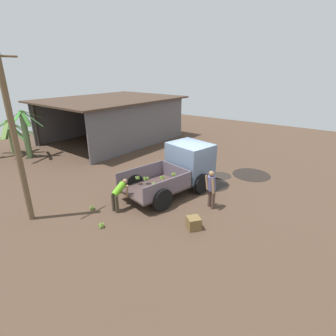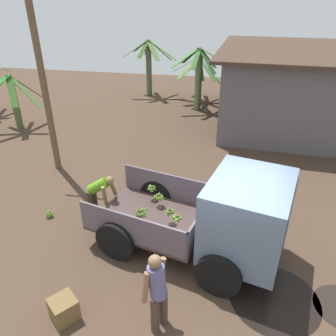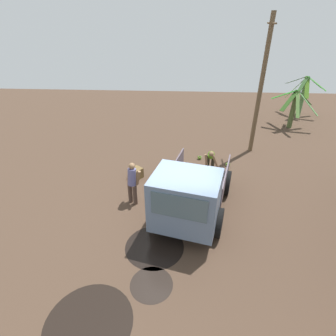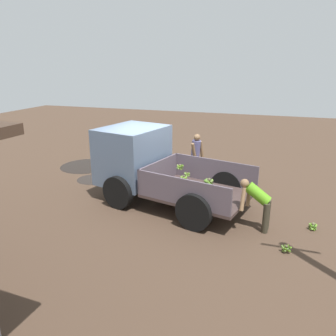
{
  "view_description": "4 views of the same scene",
  "coord_description": "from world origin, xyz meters",
  "px_view_note": "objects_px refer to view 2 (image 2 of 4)",
  "views": [
    {
      "loc": [
        -9.73,
        -5.73,
        5.41
      ],
      "look_at": [
        -0.73,
        0.58,
        1.18
      ],
      "focal_mm": 28.0,
      "sensor_mm": 36.0,
      "label": 1
    },
    {
      "loc": [
        0.01,
        -5.46,
        5.33
      ],
      "look_at": [
        -1.35,
        1.3,
        1.6
      ],
      "focal_mm": 35.0,
      "sensor_mm": 36.0,
      "label": 2
    },
    {
      "loc": [
        6.76,
        0.05,
        5.92
      ],
      "look_at": [
        -0.99,
        -0.44,
        1.47
      ],
      "focal_mm": 28.0,
      "sensor_mm": 36.0,
      "label": 3
    },
    {
      "loc": [
        -3.41,
        8.73,
        3.85
      ],
      "look_at": [
        -0.78,
        0.81,
        1.18
      ],
      "focal_mm": 35.0,
      "sensor_mm": 36.0,
      "label": 4
    }
  ],
  "objects_px": {
    "person_worker_loading": "(99,191)",
    "cargo_truck": "(228,217)",
    "person_foreground_visitor": "(157,290)",
    "banana_bunch_on_ground_1": "(49,214)",
    "wooden_crate_0": "(64,309)",
    "utility_pole": "(42,74)",
    "banana_bunch_on_ground_0": "(90,191)"
  },
  "relations": [
    {
      "from": "person_worker_loading",
      "to": "cargo_truck",
      "type": "bearing_deg",
      "value": -10.85
    },
    {
      "from": "person_foreground_visitor",
      "to": "banana_bunch_on_ground_1",
      "type": "height_order",
      "value": "person_foreground_visitor"
    },
    {
      "from": "person_worker_loading",
      "to": "wooden_crate_0",
      "type": "bearing_deg",
      "value": -74.78
    },
    {
      "from": "banana_bunch_on_ground_1",
      "to": "utility_pole",
      "type": "bearing_deg",
      "value": 113.21
    },
    {
      "from": "cargo_truck",
      "to": "person_foreground_visitor",
      "type": "relative_size",
      "value": 2.84
    },
    {
      "from": "person_worker_loading",
      "to": "banana_bunch_on_ground_0",
      "type": "bearing_deg",
      "value": 133.79
    },
    {
      "from": "banana_bunch_on_ground_1",
      "to": "banana_bunch_on_ground_0",
      "type": "bearing_deg",
      "value": 63.67
    },
    {
      "from": "person_worker_loading",
      "to": "banana_bunch_on_ground_1",
      "type": "distance_m",
      "value": 1.51
    },
    {
      "from": "cargo_truck",
      "to": "person_worker_loading",
      "type": "relative_size",
      "value": 3.74
    },
    {
      "from": "person_worker_loading",
      "to": "wooden_crate_0",
      "type": "height_order",
      "value": "person_worker_loading"
    },
    {
      "from": "person_worker_loading",
      "to": "banana_bunch_on_ground_0",
      "type": "distance_m",
      "value": 1.29
    },
    {
      "from": "person_foreground_visitor",
      "to": "person_worker_loading",
      "type": "xyz_separation_m",
      "value": [
        -2.25,
        2.95,
        -0.16
      ]
    },
    {
      "from": "utility_pole",
      "to": "person_foreground_visitor",
      "type": "xyz_separation_m",
      "value": [
        4.7,
        -5.2,
        -2.25
      ]
    },
    {
      "from": "cargo_truck",
      "to": "person_foreground_visitor",
      "type": "bearing_deg",
      "value": -105.38
    },
    {
      "from": "utility_pole",
      "to": "person_worker_loading",
      "type": "relative_size",
      "value": 5.01
    },
    {
      "from": "cargo_truck",
      "to": "banana_bunch_on_ground_0",
      "type": "xyz_separation_m",
      "value": [
        -4.03,
        1.87,
        -1.02
      ]
    },
    {
      "from": "cargo_truck",
      "to": "person_foreground_visitor",
      "type": "height_order",
      "value": "cargo_truck"
    },
    {
      "from": "utility_pole",
      "to": "banana_bunch_on_ground_1",
      "type": "relative_size",
      "value": 27.8
    },
    {
      "from": "cargo_truck",
      "to": "wooden_crate_0",
      "type": "xyz_separation_m",
      "value": [
        -2.81,
        -2.15,
        -0.89
      ]
    },
    {
      "from": "person_worker_loading",
      "to": "banana_bunch_on_ground_1",
      "type": "relative_size",
      "value": 5.55
    },
    {
      "from": "wooden_crate_0",
      "to": "person_foreground_visitor",
      "type": "bearing_deg",
      "value": 6.28
    },
    {
      "from": "cargo_truck",
      "to": "person_worker_loading",
      "type": "bearing_deg",
      "value": 177.25
    },
    {
      "from": "utility_pole",
      "to": "banana_bunch_on_ground_0",
      "type": "height_order",
      "value": "utility_pole"
    },
    {
      "from": "person_foreground_visitor",
      "to": "banana_bunch_on_ground_1",
      "type": "distance_m",
      "value": 4.47
    },
    {
      "from": "cargo_truck",
      "to": "person_foreground_visitor",
      "type": "distance_m",
      "value": 2.26
    },
    {
      "from": "person_worker_loading",
      "to": "banana_bunch_on_ground_0",
      "type": "xyz_separation_m",
      "value": [
        -0.69,
        0.88,
        -0.64
      ]
    },
    {
      "from": "person_worker_loading",
      "to": "wooden_crate_0",
      "type": "distance_m",
      "value": 3.22
    },
    {
      "from": "cargo_truck",
      "to": "banana_bunch_on_ground_0",
      "type": "relative_size",
      "value": 19.82
    },
    {
      "from": "person_foreground_visitor",
      "to": "wooden_crate_0",
      "type": "height_order",
      "value": "person_foreground_visitor"
    },
    {
      "from": "utility_pole",
      "to": "person_worker_loading",
      "type": "distance_m",
      "value": 4.11
    },
    {
      "from": "person_worker_loading",
      "to": "person_foreground_visitor",
      "type": "bearing_deg",
      "value": -47.06
    },
    {
      "from": "cargo_truck",
      "to": "utility_pole",
      "type": "xyz_separation_m",
      "value": [
        -5.79,
        3.24,
        2.04
      ]
    }
  ]
}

